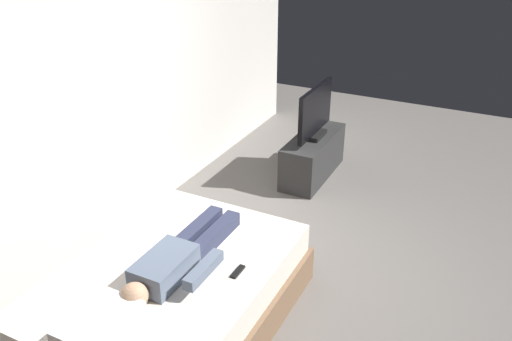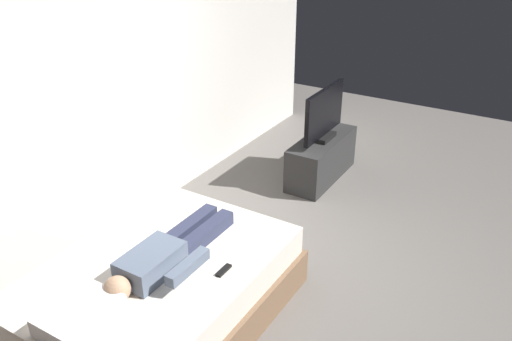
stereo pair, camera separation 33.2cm
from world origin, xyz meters
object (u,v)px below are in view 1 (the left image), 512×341
(person, at_px, (177,259))
(pillow, at_px, (99,324))
(bed, at_px, (171,298))
(tv, at_px, (315,113))
(remote, at_px, (238,272))
(tv_stand, at_px, (313,156))

(person, bearing_deg, pillow, 174.70)
(bed, height_order, tv, tv)
(tv, bearing_deg, remote, -170.52)
(bed, bearing_deg, pillow, 180.00)
(pillow, distance_m, tv, 3.51)
(remote, relative_size, tv, 0.17)
(pillow, height_order, person, person)
(remote, xyz_separation_m, tv_stand, (2.62, 0.44, -0.30))
(pillow, xyz_separation_m, tv, (3.51, -0.03, 0.18))
(pillow, bearing_deg, person, -5.30)
(tv_stand, bearing_deg, tv, 0.00)
(remote, distance_m, tv, 2.67)
(tv, bearing_deg, pillow, 179.43)
(pillow, xyz_separation_m, person, (0.73, -0.07, 0.02))
(person, bearing_deg, tv, 0.68)
(remote, bearing_deg, pillow, 151.84)
(bed, xyz_separation_m, pillow, (-0.70, 0.00, 0.34))
(pillow, xyz_separation_m, tv_stand, (3.51, -0.03, -0.35))
(bed, xyz_separation_m, tv, (2.80, -0.03, 0.52))
(bed, distance_m, person, 0.37)
(bed, bearing_deg, tv, -0.71)
(pillow, bearing_deg, tv, -0.57)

